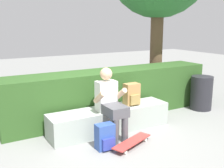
{
  "coord_description": "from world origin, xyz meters",
  "views": [
    {
      "loc": [
        -2.29,
        -3.62,
        1.9
      ],
      "look_at": [
        0.12,
        0.58,
        0.82
      ],
      "focal_mm": 43.81,
      "sensor_mm": 36.0,
      "label": 1
    }
  ],
  "objects_px": {
    "bench_main": "(110,119)",
    "person_skater": "(110,101)",
    "backpack_on_ground": "(105,137)",
    "backpack_on_bench": "(132,95)",
    "skateboard_near_person": "(132,142)",
    "trash_bin": "(201,93)"
  },
  "relations": [
    {
      "from": "bench_main",
      "to": "person_skater",
      "type": "bearing_deg",
      "value": -119.0
    },
    {
      "from": "person_skater",
      "to": "backpack_on_ground",
      "type": "relative_size",
      "value": 2.93
    },
    {
      "from": "bench_main",
      "to": "person_skater",
      "type": "xyz_separation_m",
      "value": [
        -0.12,
        -0.22,
        0.41
      ]
    },
    {
      "from": "bench_main",
      "to": "backpack_on_bench",
      "type": "bearing_deg",
      "value": -1.19
    },
    {
      "from": "bench_main",
      "to": "backpack_on_bench",
      "type": "distance_m",
      "value": 0.61
    },
    {
      "from": "bench_main",
      "to": "skateboard_near_person",
      "type": "relative_size",
      "value": 2.76
    },
    {
      "from": "bench_main",
      "to": "backpack_on_ground",
      "type": "bearing_deg",
      "value": -125.46
    },
    {
      "from": "bench_main",
      "to": "skateboard_near_person",
      "type": "bearing_deg",
      "value": -92.04
    },
    {
      "from": "bench_main",
      "to": "backpack_on_bench",
      "type": "relative_size",
      "value": 5.64
    },
    {
      "from": "backpack_on_bench",
      "to": "backpack_on_ground",
      "type": "xyz_separation_m",
      "value": [
        -0.89,
        -0.6,
        -0.42
      ]
    },
    {
      "from": "backpack_on_bench",
      "to": "trash_bin",
      "type": "relative_size",
      "value": 0.53
    },
    {
      "from": "trash_bin",
      "to": "backpack_on_ground",
      "type": "bearing_deg",
      "value": -166.12
    },
    {
      "from": "bench_main",
      "to": "trash_bin",
      "type": "relative_size",
      "value": 3.0
    },
    {
      "from": "backpack_on_bench",
      "to": "trash_bin",
      "type": "height_order",
      "value": "backpack_on_bench"
    },
    {
      "from": "person_skater",
      "to": "skateboard_near_person",
      "type": "bearing_deg",
      "value": -79.69
    },
    {
      "from": "person_skater",
      "to": "trash_bin",
      "type": "bearing_deg",
      "value": 6.96
    },
    {
      "from": "backpack_on_bench",
      "to": "backpack_on_ground",
      "type": "distance_m",
      "value": 1.15
    },
    {
      "from": "person_skater",
      "to": "skateboard_near_person",
      "type": "relative_size",
      "value": 1.43
    },
    {
      "from": "backpack_on_ground",
      "to": "person_skater",
      "type": "bearing_deg",
      "value": 51.32
    },
    {
      "from": "bench_main",
      "to": "skateboard_near_person",
      "type": "height_order",
      "value": "bench_main"
    },
    {
      "from": "skateboard_near_person",
      "to": "backpack_on_bench",
      "type": "relative_size",
      "value": 2.04
    },
    {
      "from": "person_skater",
      "to": "backpack_on_bench",
      "type": "relative_size",
      "value": 2.93
    }
  ]
}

